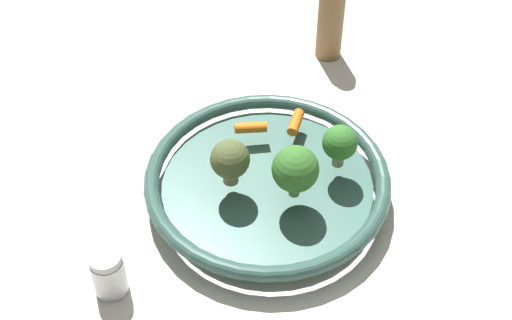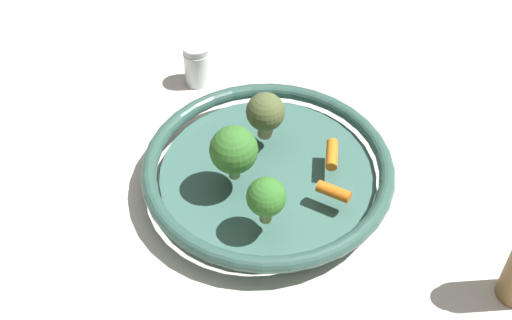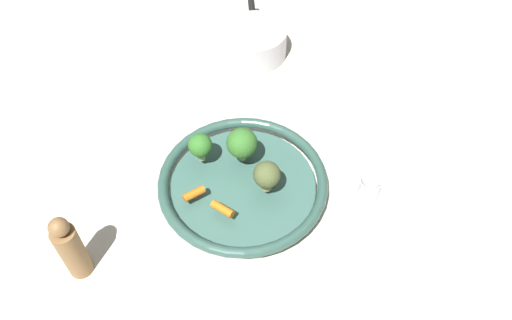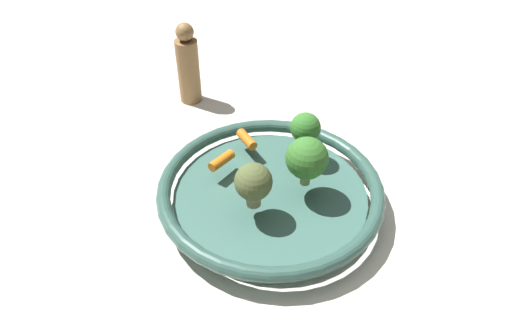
{
  "view_description": "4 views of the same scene",
  "coord_description": "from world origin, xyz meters",
  "views": [
    {
      "loc": [
        -0.45,
        0.44,
        0.72
      ],
      "look_at": [
        0.01,
        0.01,
        0.06
      ],
      "focal_mm": 51.26,
      "sensor_mm": 36.0,
      "label": 1
    },
    {
      "loc": [
        -0.3,
        -0.48,
        0.63
      ],
      "look_at": [
        -0.02,
        -0.01,
        0.07
      ],
      "focal_mm": 46.62,
      "sensor_mm": 36.0,
      "label": 2
    },
    {
      "loc": [
        0.56,
        0.01,
        0.81
      ],
      "look_at": [
        -0.02,
        0.02,
        0.07
      ],
      "focal_mm": 36.51,
      "sensor_mm": 36.0,
      "label": 3
    },
    {
      "loc": [
        0.01,
        0.48,
        0.48
      ],
      "look_at": [
        0.02,
        0.0,
        0.08
      ],
      "focal_mm": 33.08,
      "sensor_mm": 36.0,
      "label": 4
    }
  ],
  "objects": [
    {
      "name": "baby_carrot_back",
      "position": [
        0.04,
        -0.09,
        0.05
      ],
      "size": [
        0.03,
        0.04,
        0.01
      ],
      "primitive_type": "cylinder",
      "rotation": [
        1.58,
        0.0,
        3.68
      ],
      "color": "orange",
      "rests_on": "serving_bowl"
    },
    {
      "name": "broccoli_floret_mid",
      "position": [
        -0.05,
        0.0,
        0.09
      ],
      "size": [
        0.06,
        0.06,
        0.07
      ],
      "color": "#9AA766",
      "rests_on": "serving_bowl"
    },
    {
      "name": "broccoli_floret_small",
      "position": [
        0.02,
        0.04,
        0.08
      ],
      "size": [
        0.05,
        0.05,
        0.06
      ],
      "color": "tan",
      "rests_on": "serving_bowl"
    },
    {
      "name": "ground_plane",
      "position": [
        0.0,
        0.0,
        0.0
      ],
      "size": [
        2.34,
        2.34,
        0.0
      ],
      "primitive_type": "plane",
      "color": "silver"
    },
    {
      "name": "serving_bowl",
      "position": [
        0.0,
        0.0,
        0.02
      ],
      "size": [
        0.31,
        0.31,
        0.04
      ],
      "color": "#3D665B",
      "rests_on": "ground_plane"
    },
    {
      "name": "baby_carrot_left",
      "position": [
        0.07,
        -0.04,
        0.05
      ],
      "size": [
        0.04,
        0.04,
        0.02
      ],
      "primitive_type": "cylinder",
      "rotation": [
        1.54,
        0.0,
        2.5
      ],
      "color": "orange",
      "rests_on": "serving_bowl"
    },
    {
      "name": "pepper_mill",
      "position": [
        0.15,
        -0.28,
        0.07
      ],
      "size": [
        0.04,
        0.04,
        0.15
      ],
      "color": "olive",
      "rests_on": "ground_plane"
    },
    {
      "name": "broccoli_floret_edge",
      "position": [
        -0.05,
        -0.08,
        0.08
      ],
      "size": [
        0.04,
        0.04,
        0.06
      ],
      "color": "#98A866",
      "rests_on": "serving_bowl"
    }
  ]
}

